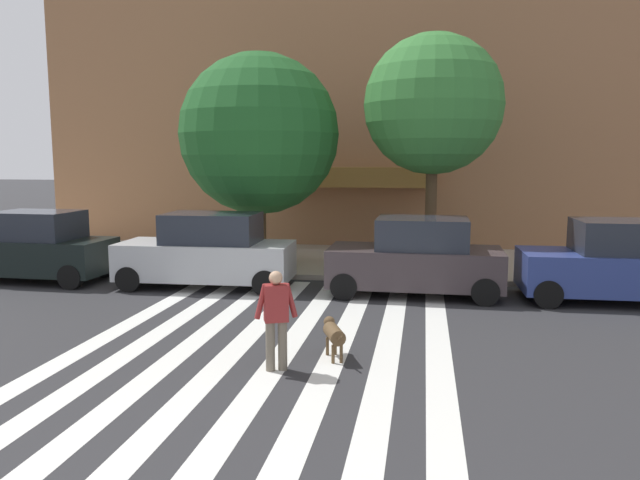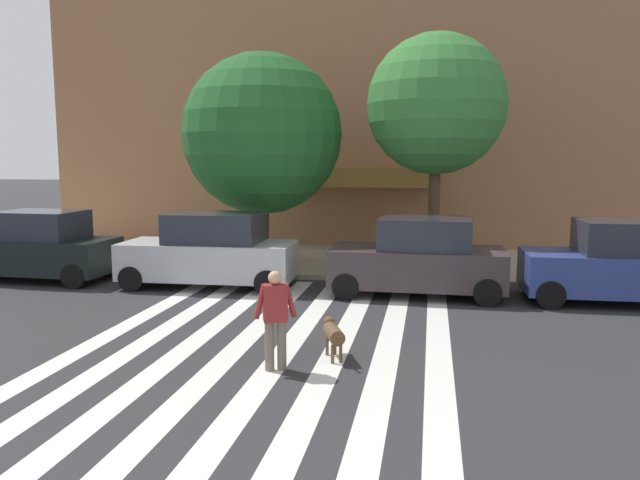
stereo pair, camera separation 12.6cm
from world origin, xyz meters
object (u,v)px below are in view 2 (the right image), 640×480
at_px(parked_car_fourth_in_line, 632,264).
at_px(street_tree_middle, 436,105).
at_px(dog_on_leash, 333,333).
at_px(parked_car_behind_first, 210,252).
at_px(street_tree_nearest, 262,134).
at_px(pedestrian_dog_walker, 275,315).
at_px(parked_car_third_in_line, 419,259).
at_px(parked_car_near_curb, 38,248).

height_order(parked_car_fourth_in_line, street_tree_middle, street_tree_middle).
distance_m(street_tree_middle, dog_on_leash, 9.26).
relative_size(parked_car_behind_first, street_tree_nearest, 0.73).
bearing_deg(pedestrian_dog_walker, parked_car_third_in_line, 70.24).
bearing_deg(dog_on_leash, parked_car_fourth_in_line, 39.62).
distance_m(parked_car_fourth_in_line, street_tree_nearest, 10.43).
distance_m(parked_car_near_curb, parked_car_fourth_in_line, 15.54).
bearing_deg(parked_car_fourth_in_line, parked_car_near_curb, -179.99).
bearing_deg(dog_on_leash, parked_car_near_curb, 150.56).
bearing_deg(dog_on_leash, pedestrian_dog_walker, -137.08).
bearing_deg(parked_car_third_in_line, pedestrian_dog_walker, -109.76).
relative_size(parked_car_fourth_in_line, pedestrian_dog_walker, 2.97).
height_order(parked_car_near_curb, dog_on_leash, parked_car_near_curb).
height_order(street_tree_middle, dog_on_leash, street_tree_middle).
bearing_deg(parked_car_behind_first, parked_car_near_curb, -179.97).
distance_m(parked_car_behind_first, parked_car_third_in_line, 5.48).
xyz_separation_m(parked_car_third_in_line, street_tree_middle, (0.35, 2.72, 3.99)).
xyz_separation_m(parked_car_third_in_line, parked_car_fourth_in_line, (4.97, 0.00, 0.03)).
bearing_deg(parked_car_third_in_line, parked_car_near_curb, -180.00).
bearing_deg(parked_car_near_curb, parked_car_behind_first, 0.03).
relative_size(parked_car_near_curb, dog_on_leash, 4.35).
distance_m(street_tree_middle, pedestrian_dog_walker, 9.89).
bearing_deg(parked_car_third_in_line, street_tree_middle, 82.60).
height_order(street_tree_middle, pedestrian_dog_walker, street_tree_middle).
relative_size(parked_car_fourth_in_line, dog_on_leash, 4.84).
height_order(parked_car_third_in_line, street_tree_nearest, street_tree_nearest).
distance_m(street_tree_nearest, dog_on_leash, 9.09).
height_order(parked_car_behind_first, parked_car_third_in_line, parked_car_behind_first).
relative_size(parked_car_behind_first, dog_on_leash, 4.60).
distance_m(parked_car_behind_first, parked_car_fourth_in_line, 10.45).
height_order(parked_car_third_in_line, parked_car_fourth_in_line, parked_car_fourth_in_line).
bearing_deg(parked_car_third_in_line, parked_car_fourth_in_line, 0.02).
bearing_deg(street_tree_middle, street_tree_nearest, -176.24).
xyz_separation_m(parked_car_fourth_in_line, pedestrian_dog_walker, (-7.12, -5.98, -0.03)).
xyz_separation_m(street_tree_middle, pedestrian_dog_walker, (-2.50, -8.70, -3.99)).
bearing_deg(street_tree_nearest, parked_car_near_curb, -157.88).
xyz_separation_m(parked_car_near_curb, parked_car_fourth_in_line, (15.54, 0.00, 0.03)).
xyz_separation_m(parked_car_near_curb, pedestrian_dog_walker, (8.42, -5.98, -0.00)).
relative_size(parked_car_third_in_line, street_tree_middle, 0.64).
bearing_deg(street_tree_nearest, parked_car_third_in_line, -27.09).
bearing_deg(pedestrian_dog_walker, dog_on_leash, 42.92).
xyz_separation_m(parked_car_fourth_in_line, street_tree_nearest, (-9.65, 2.39, 3.16)).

